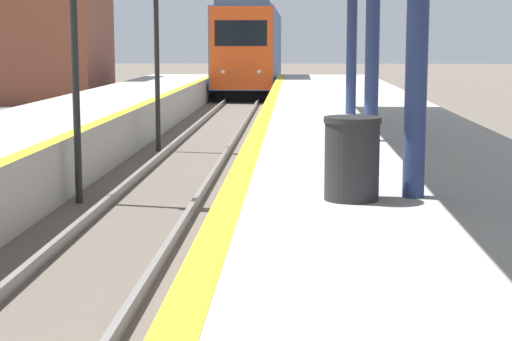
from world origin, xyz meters
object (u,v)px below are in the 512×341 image
Objects in this scene: signal_mid at (73,6)px; trash_bin at (352,158)px; train at (252,49)px; signal_far at (156,17)px.

trash_bin is at bearing -50.64° from signal_mid.
signal_mid is 5.38× the size of trash_bin.
train is 32.32m from signal_mid.
signal_mid is at bearing 129.36° from trash_bin.
signal_mid and signal_far have the same top height.
signal_far is at bearing 87.87° from signal_mid.
signal_mid reaches higher than trash_bin.
signal_mid is at bearing -92.23° from train.
signal_far is (-1.01, -25.54, 0.99)m from train.
train reaches higher than trash_bin.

